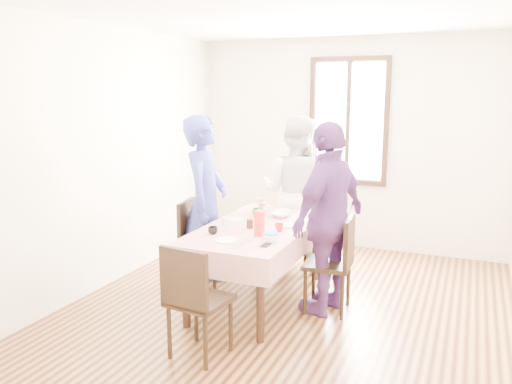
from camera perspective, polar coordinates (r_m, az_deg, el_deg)
ground at (r=5.01m, az=3.65°, el=-12.78°), size 4.50×4.50×0.00m
back_wall at (r=6.78m, az=10.17°, el=5.19°), size 4.00×0.00×4.00m
window_frame at (r=6.74m, az=10.21°, el=7.71°), size 1.02×0.06×1.62m
window_pane at (r=6.75m, az=10.23°, el=7.72°), size 0.90×0.02×1.50m
dining_table at (r=5.05m, az=0.22°, el=-8.00°), size 0.82×1.68×0.75m
tablecloth at (r=4.94m, az=0.23°, el=-3.82°), size 0.94×1.80×0.01m
chair_left at (r=5.45m, az=-5.79°, el=-5.74°), size 0.48×0.48×0.91m
chair_right at (r=4.86m, az=7.97°, el=-7.87°), size 0.45×0.45×0.91m
chair_far at (r=6.06m, az=4.47°, el=-3.97°), size 0.42×0.42×0.91m
chair_near at (r=4.06m, az=-6.25°, el=-11.78°), size 0.47×0.47×0.91m
person_left at (r=5.33m, az=-5.71°, el=-1.19°), size 0.55×0.73×1.80m
person_far at (r=5.94m, az=4.47°, el=-0.05°), size 0.90×0.73×1.76m
person_right at (r=4.75m, az=7.90°, el=-2.91°), size 0.72×1.12×1.77m
mug_black at (r=4.65m, az=-4.81°, el=-4.28°), size 0.09×0.09×0.07m
mug_flag at (r=4.73m, az=2.60°, el=-3.96°), size 0.11×0.11×0.08m
mug_green at (r=5.27m, az=0.16°, el=-2.30°), size 0.15×0.15×0.09m
serving_bowl at (r=5.26m, az=2.76°, el=-2.56°), size 0.25×0.25×0.05m
juice_carton at (r=4.57m, az=0.38°, el=-3.50°), size 0.07×0.07×0.23m
butter_tub at (r=4.43m, az=1.69°, el=-5.08°), size 0.13×0.13×0.06m
jam_jar at (r=4.83m, az=-0.69°, el=-3.55°), size 0.06×0.06×0.09m
drinking_glass at (r=4.82m, az=-3.40°, el=-3.46°), size 0.08×0.08×0.11m
smartphone at (r=4.32m, az=1.10°, el=-5.90°), size 0.06×0.12×0.01m
flower_vase at (r=4.98m, az=0.54°, el=-2.77°), size 0.07×0.07×0.15m
plate_left at (r=5.16m, az=-2.37°, el=-3.04°), size 0.20×0.20×0.01m
plate_right at (r=4.93m, az=3.29°, el=-3.71°), size 0.20×0.20×0.01m
plate_far at (r=5.52m, az=2.96°, el=-2.09°), size 0.20×0.20×0.01m
plate_near at (r=4.45m, az=-3.35°, el=-5.35°), size 0.20×0.20×0.01m
butter_lid at (r=4.42m, az=1.69°, el=-4.60°), size 0.12×0.12×0.01m
flower_bunch at (r=4.95m, az=0.54°, el=-1.39°), size 0.09×0.09×0.10m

